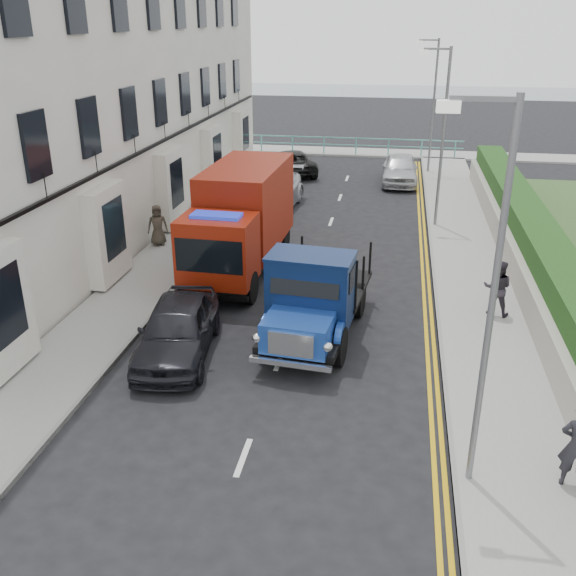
% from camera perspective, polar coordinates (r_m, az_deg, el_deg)
% --- Properties ---
extents(ground, '(120.00, 120.00, 0.00)m').
position_cam_1_polar(ground, '(14.67, -2.16, -10.10)').
color(ground, black).
rests_on(ground, ground).
extents(pavement_west, '(2.40, 38.00, 0.12)m').
position_cam_1_polar(pavement_west, '(23.78, -10.06, 3.10)').
color(pavement_west, gray).
rests_on(pavement_west, ground).
extents(pavement_east, '(2.60, 38.00, 0.12)m').
position_cam_1_polar(pavement_east, '(22.62, 15.92, 1.50)').
color(pavement_east, gray).
rests_on(pavement_east, ground).
extents(promenade, '(30.00, 2.50, 0.12)m').
position_cam_1_polar(promenade, '(41.86, 6.11, 11.91)').
color(promenade, gray).
rests_on(promenade, ground).
extents(sea_plane, '(120.00, 120.00, 0.00)m').
position_cam_1_polar(sea_plane, '(72.50, 7.94, 16.43)').
color(sea_plane, slate).
rests_on(sea_plane, ground).
extents(terrace_west, '(6.31, 30.20, 14.25)m').
position_cam_1_polar(terrace_west, '(27.79, -17.13, 20.32)').
color(terrace_west, silver).
rests_on(terrace_west, ground).
extents(garden_east, '(1.45, 28.00, 1.75)m').
position_cam_1_polar(garden_east, '(22.65, 20.94, 3.14)').
color(garden_east, '#B2AD9E').
rests_on(garden_east, ground).
extents(seafront_railing, '(13.00, 0.08, 1.11)m').
position_cam_1_polar(seafront_railing, '(40.98, 6.06, 12.41)').
color(seafront_railing, '#59B2A5').
rests_on(seafront_railing, ground).
extents(lamp_near, '(1.23, 0.18, 7.00)m').
position_cam_1_polar(lamp_near, '(10.90, 17.27, 0.33)').
color(lamp_near, slate).
rests_on(lamp_near, ground).
extents(lamp_mid, '(1.23, 0.18, 7.00)m').
position_cam_1_polar(lamp_mid, '(26.37, 13.41, 13.64)').
color(lamp_mid, slate).
rests_on(lamp_mid, ground).
extents(lamp_far, '(1.23, 0.18, 7.00)m').
position_cam_1_polar(lamp_far, '(36.27, 12.65, 16.11)').
color(lamp_far, slate).
rests_on(lamp_far, ground).
extents(bedford_lorry, '(2.59, 5.51, 2.52)m').
position_cam_1_polar(bedford_lorry, '(16.59, 2.12, -1.39)').
color(bedford_lorry, black).
rests_on(bedford_lorry, ground).
extents(red_lorry, '(2.45, 6.67, 3.45)m').
position_cam_1_polar(red_lorry, '(21.48, -4.15, 6.24)').
color(red_lorry, black).
rests_on(red_lorry, ground).
extents(parked_car_front, '(2.26, 4.49, 1.47)m').
position_cam_1_polar(parked_car_front, '(16.47, -9.81, -3.58)').
color(parked_car_front, black).
rests_on(parked_car_front, ground).
extents(parked_car_mid, '(1.86, 4.32, 1.38)m').
position_cam_1_polar(parked_car_mid, '(23.71, -5.97, 4.89)').
color(parked_car_mid, '#539DB2').
rests_on(parked_car_mid, ground).
extents(parked_car_rear, '(2.57, 5.58, 1.58)m').
position_cam_1_polar(parked_car_rear, '(28.78, -1.58, 8.45)').
color(parked_car_rear, '#AAABAF').
rests_on(parked_car_rear, ground).
extents(seafront_car_left, '(3.62, 5.06, 1.28)m').
position_cam_1_polar(seafront_car_left, '(35.98, 0.32, 11.16)').
color(seafront_car_left, black).
rests_on(seafront_car_left, ground).
extents(seafront_car_right, '(1.82, 4.44, 1.51)m').
position_cam_1_polar(seafront_car_right, '(34.16, 9.93, 10.38)').
color(seafront_car_right, '#BCBDC1').
rests_on(seafront_car_right, ground).
extents(pedestrian_east_far, '(0.90, 0.76, 1.63)m').
position_cam_1_polar(pedestrian_east_far, '(19.06, 18.12, 0.01)').
color(pedestrian_east_far, '#2F2831').
rests_on(pedestrian_east_far, pavement_east).
extents(pedestrian_west_near, '(1.12, 0.95, 1.80)m').
position_cam_1_polar(pedestrian_west_near, '(25.45, -7.09, 6.88)').
color(pedestrian_west_near, black).
rests_on(pedestrian_west_near, pavement_west).
extents(pedestrian_west_far, '(0.87, 0.73, 1.53)m').
position_cam_1_polar(pedestrian_west_far, '(24.32, -11.52, 5.49)').
color(pedestrian_west_far, '#3E372D').
rests_on(pedestrian_west_far, pavement_west).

